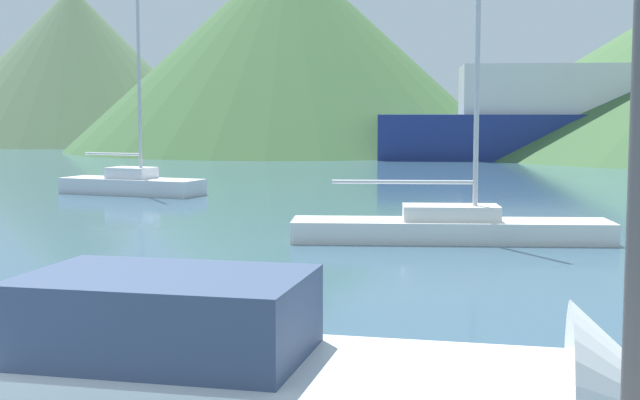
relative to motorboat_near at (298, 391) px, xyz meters
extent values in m
cube|color=white|center=(-0.82, -0.01, -0.09)|extent=(6.54, 2.34, 0.72)
cube|color=#334260|center=(-1.31, -0.02, 0.66)|extent=(2.71, 1.83, 0.79)
cube|color=silver|center=(-12.68, 22.69, -0.15)|extent=(5.69, 2.44, 0.59)
cube|color=silver|center=(-12.68, 22.69, 0.35)|extent=(1.81, 1.37, 0.42)
cylinder|color=#BCBCC1|center=(-12.28, 22.63, 3.88)|extent=(0.12, 0.12, 7.47)
cylinder|color=#BCBCC1|center=(-13.50, 22.81, 1.04)|extent=(2.47, 0.47, 0.10)
cube|color=white|center=(0.11, 13.25, -0.20)|extent=(7.66, 2.86, 0.51)
cube|color=white|center=(0.11, 13.25, 0.23)|extent=(2.41, 1.45, 0.36)
cylinder|color=#BCBCC1|center=(0.67, 13.35, 3.42)|extent=(0.12, 0.12, 6.73)
cylinder|color=#BCBCC1|center=(-1.00, 13.04, 0.96)|extent=(3.34, 0.72, 0.10)
cone|color=#4C6647|center=(-43.01, 72.70, 7.26)|extent=(29.78, 29.78, 15.42)
cone|color=#3D6038|center=(-18.22, 63.44, 7.83)|extent=(36.40, 36.40, 16.56)
camera|label=1|loc=(2.14, -7.80, 2.59)|focal=50.00mm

